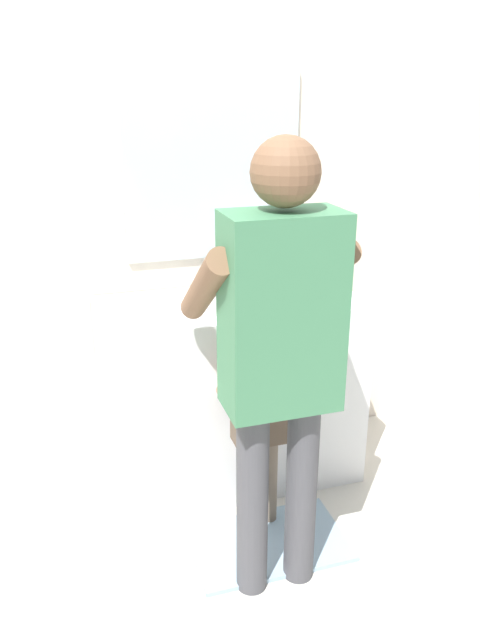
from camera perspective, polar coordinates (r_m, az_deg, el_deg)
name	(u,v)px	position (r m, az deg, el deg)	size (l,w,h in m)	color
ground_plane	(250,508)	(2.90, 0.92, -17.24)	(14.00, 14.00, 0.00)	silver
back_wall	(210,189)	(2.91, -2.82, 12.15)	(4.40, 0.10, 2.70)	beige
vanity_cabinet	(231,391)	(2.90, -0.89, -6.71)	(1.19, 0.54, 0.90)	white
sink_basin	(231,291)	(2.69, -0.83, 2.73)	(0.34, 0.34, 0.11)	silver
faucet	(219,273)	(2.87, -2.02, 4.42)	(0.18, 0.14, 0.18)	#B7BABF
toothbrush_cup	(305,283)	(2.82, 6.08, 3.43)	(0.07, 0.07, 0.21)	#D86666
bath_mat	(268,543)	(2.71, 2.68, -20.16)	(0.64, 0.40, 0.02)	#99B7CC
child_toddler	(258,412)	(2.51, 1.73, -8.65)	(0.28, 0.28, 0.92)	#6B5B4C
adult_parent	(279,341)	(2.04, 3.71, -1.99)	(0.52, 0.55, 1.67)	#47474C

